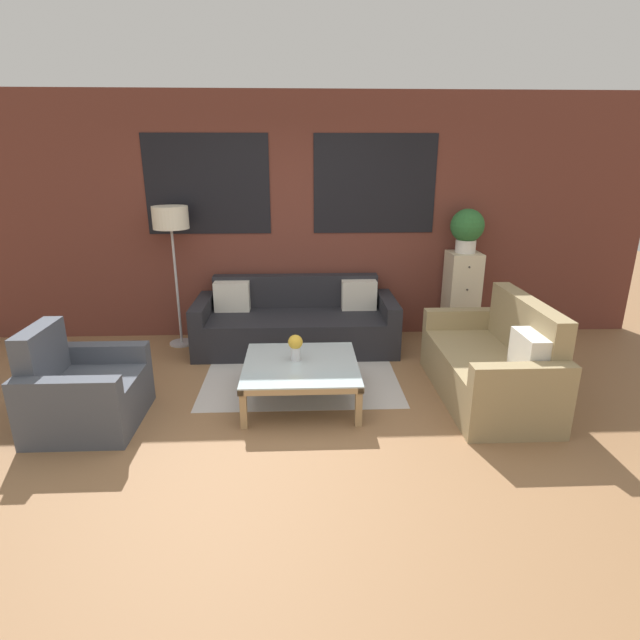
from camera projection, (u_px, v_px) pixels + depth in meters
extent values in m
plane|color=#8E6642|center=(292.00, 436.00, 3.95)|extent=(16.00, 16.00, 0.00)
cube|color=brown|center=(292.00, 220.00, 5.83)|extent=(8.40, 0.08, 2.80)
cube|color=black|center=(207.00, 185.00, 5.62)|extent=(1.40, 0.01, 1.10)
cube|color=black|center=(375.00, 184.00, 5.70)|extent=(1.40, 0.01, 1.10)
cube|color=#BCB7B2|center=(301.00, 373.00, 5.09)|extent=(1.91, 1.60, 0.00)
cube|color=#232328|center=(296.00, 334.00, 5.61)|extent=(1.93, 0.72, 0.40)
cube|color=#232328|center=(296.00, 307.00, 5.97)|extent=(1.93, 0.16, 0.78)
cube|color=#232328|center=(203.00, 325.00, 5.62)|extent=(0.16, 0.88, 0.58)
cube|color=#232328|center=(387.00, 323.00, 5.70)|extent=(0.16, 0.88, 0.58)
cube|color=silver|center=(232.00, 297.00, 5.73)|extent=(0.40, 0.16, 0.34)
cube|color=beige|center=(359.00, 295.00, 5.79)|extent=(0.40, 0.16, 0.34)
cube|color=#99845B|center=(476.00, 376.00, 4.53)|extent=(0.64, 1.29, 0.42)
cube|color=#99845B|center=(523.00, 349.00, 4.46)|extent=(0.16, 1.29, 0.92)
cube|color=#99845B|center=(462.00, 338.00, 5.18)|extent=(0.80, 0.14, 0.62)
cube|color=#99845B|center=(520.00, 402.00, 3.82)|extent=(0.80, 0.14, 0.62)
cube|color=silver|center=(528.00, 354.00, 4.01)|extent=(0.16, 0.40, 0.34)
cube|color=#474C56|center=(100.00, 401.00, 4.08)|extent=(0.64, 0.58, 0.40)
cube|color=#474C56|center=(45.00, 377.00, 4.00)|extent=(0.16, 0.58, 0.84)
cube|color=#474C56|center=(69.00, 414.00, 3.71)|extent=(0.80, 0.14, 0.56)
cube|color=#474C56|center=(105.00, 374.00, 4.40)|extent=(0.80, 0.14, 0.56)
cube|color=silver|center=(301.00, 364.00, 4.41)|extent=(1.01, 1.01, 0.01)
cube|color=tan|center=(301.00, 391.00, 3.97)|extent=(1.01, 0.05, 0.05)
cube|color=tan|center=(301.00, 347.00, 4.87)|extent=(1.01, 0.05, 0.05)
cube|color=tan|center=(247.00, 368.00, 4.40)|extent=(0.05, 1.01, 0.05)
cube|color=tan|center=(354.00, 366.00, 4.44)|extent=(0.05, 1.01, 0.05)
cube|color=tan|center=(243.00, 408.00, 4.01)|extent=(0.06, 0.05, 0.35)
cube|color=tan|center=(359.00, 406.00, 4.04)|extent=(0.05, 0.05, 0.35)
cube|color=tan|center=(253.00, 363.00, 4.89)|extent=(0.06, 0.06, 0.35)
cube|color=tan|center=(348.00, 361.00, 4.93)|extent=(0.05, 0.06, 0.35)
cylinder|color=#B2B2B7|center=(182.00, 343.00, 5.88)|extent=(0.28, 0.28, 0.02)
cylinder|color=#B2B2B7|center=(177.00, 287.00, 5.67)|extent=(0.03, 0.03, 1.33)
cylinder|color=beige|center=(170.00, 217.00, 5.43)|extent=(0.39, 0.39, 0.24)
cube|color=beige|center=(461.00, 296.00, 5.92)|extent=(0.36, 0.39, 1.05)
sphere|color=#38332D|center=(469.00, 267.00, 5.61)|extent=(0.02, 0.02, 0.02)
sphere|color=#38332D|center=(467.00, 290.00, 5.69)|extent=(0.02, 0.02, 0.02)
sphere|color=#38332D|center=(465.00, 312.00, 5.77)|extent=(0.02, 0.02, 0.02)
sphere|color=#38332D|center=(463.00, 333.00, 5.85)|extent=(0.02, 0.02, 0.02)
cylinder|color=silver|center=(465.00, 246.00, 5.73)|extent=(0.23, 0.23, 0.15)
sphere|color=#2D6B33|center=(467.00, 226.00, 5.66)|extent=(0.38, 0.38, 0.38)
cylinder|color=silver|center=(296.00, 354.00, 4.45)|extent=(0.09, 0.09, 0.13)
sphere|color=gold|center=(295.00, 342.00, 4.42)|extent=(0.13, 0.13, 0.13)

